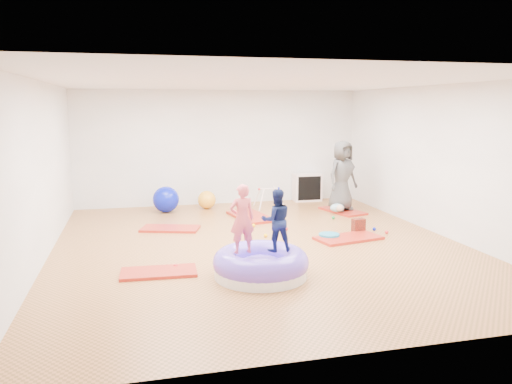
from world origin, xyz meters
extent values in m
cube|color=#B77440|center=(0.00, 0.00, 0.00)|extent=(7.00, 8.00, 0.01)
cube|color=silver|center=(0.00, 0.00, 2.80)|extent=(7.00, 8.00, 0.01)
cube|color=silver|center=(0.00, 4.00, 1.40)|extent=(7.00, 0.01, 2.80)
cube|color=silver|center=(0.00, -4.00, 1.40)|extent=(7.00, 0.01, 2.80)
cube|color=silver|center=(-3.50, 0.00, 1.40)|extent=(0.01, 8.00, 2.80)
cube|color=silver|center=(3.50, 0.00, 1.40)|extent=(0.01, 8.00, 2.80)
cube|color=#B22716|center=(-1.80, -1.10, 0.02)|extent=(1.11, 0.60, 0.05)
cube|color=#B22716|center=(-1.44, 1.52, 0.02)|extent=(1.23, 0.87, 0.05)
cube|color=#B22716|center=(0.35, 2.19, 0.03)|extent=(0.89, 1.40, 0.05)
cube|color=#B22716|center=(1.67, 0.00, 0.02)|extent=(1.29, 0.83, 0.05)
cube|color=#B22716|center=(2.55, 2.29, 0.02)|extent=(0.84, 1.24, 0.05)
cylinder|color=white|center=(-0.39, -1.56, 0.08)|extent=(1.33, 1.33, 0.15)
torus|color=#6346D8|center=(-0.39, -1.56, 0.21)|extent=(1.37, 1.37, 0.37)
ellipsoid|color=#6346D8|center=(-0.39, -1.56, 0.13)|extent=(0.73, 0.73, 0.33)
imported|color=#F05C67|center=(-0.65, -1.50, 0.89)|extent=(0.38, 0.26, 0.99)
imported|color=#101A49|center=(-0.15, -1.52, 0.85)|extent=(0.46, 0.36, 0.90)
imported|color=#424242|center=(2.52, 2.30, 0.84)|extent=(0.91, 0.76, 1.59)
ellipsoid|color=#8FBBCF|center=(2.34, 2.11, 0.14)|extent=(0.33, 0.21, 0.19)
sphere|color=beige|center=(2.34, 1.96, 0.17)|extent=(0.15, 0.15, 0.15)
sphere|color=red|center=(2.55, 0.20, 0.04)|extent=(0.07, 0.07, 0.07)
sphere|color=red|center=(-1.55, -0.92, 0.04)|extent=(0.07, 0.07, 0.07)
sphere|color=#FFBA00|center=(0.24, 0.51, 0.04)|extent=(0.07, 0.07, 0.07)
sphere|color=#FFBA00|center=(0.21, 1.34, 0.04)|extent=(0.07, 0.07, 0.07)
sphere|color=red|center=(0.62, 2.13, 0.04)|extent=(0.07, 0.07, 0.07)
sphere|color=red|center=(0.76, 0.91, 0.04)|extent=(0.07, 0.07, 0.07)
sphere|color=#0915BB|center=(2.43, 0.48, 0.04)|extent=(0.07, 0.07, 0.07)
sphere|color=#157E32|center=(2.05, 1.62, 0.04)|extent=(0.07, 0.07, 0.07)
sphere|color=#0915BB|center=(-1.41, 3.23, 0.30)|extent=(0.60, 0.60, 0.60)
sphere|color=#F9A926|center=(-0.44, 3.42, 0.21)|extent=(0.43, 0.43, 0.43)
cylinder|color=white|center=(0.77, 2.85, 0.26)|extent=(0.19, 0.19, 0.50)
cylinder|color=white|center=(0.77, 3.27, 0.26)|extent=(0.19, 0.19, 0.50)
cylinder|color=white|center=(1.23, 2.85, 0.26)|extent=(0.19, 0.19, 0.50)
cylinder|color=white|center=(1.23, 3.27, 0.26)|extent=(0.19, 0.19, 0.50)
cylinder|color=white|center=(1.00, 3.06, 0.48)|extent=(0.48, 0.03, 0.03)
sphere|color=red|center=(0.76, 3.06, 0.48)|extent=(0.06, 0.06, 0.06)
sphere|color=#0915BB|center=(1.24, 3.06, 0.48)|extent=(0.06, 0.06, 0.06)
cube|color=white|center=(2.22, 3.80, 0.35)|extent=(0.71, 0.34, 0.71)
cube|color=black|center=(2.22, 3.63, 0.35)|extent=(0.61, 0.02, 0.61)
cube|color=white|center=(2.22, 3.75, 0.35)|extent=(0.02, 0.24, 0.62)
cube|color=white|center=(2.22, 3.75, 0.35)|extent=(0.62, 0.24, 0.02)
cylinder|color=teal|center=(1.36, 0.17, 0.04)|extent=(0.38, 0.38, 0.08)
cube|color=maroon|center=(2.06, 0.42, 0.14)|extent=(0.26, 0.18, 0.27)
cylinder|color=#FFBA00|center=(-0.60, -1.08, 0.01)|extent=(0.20, 0.20, 0.03)
camera|label=1|loc=(-2.10, -8.18, 2.39)|focal=35.00mm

